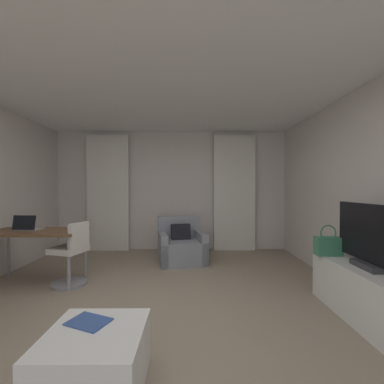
# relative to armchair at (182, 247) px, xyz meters

# --- Properties ---
(ground_plane) EXTENTS (12.00, 12.00, 0.00)m
(ground_plane) POSITION_rel_armchair_xyz_m (-0.25, -2.06, -0.27)
(ground_plane) COLOR gray
(wall_window) EXTENTS (5.12, 0.06, 2.60)m
(wall_window) POSITION_rel_armchair_xyz_m (-0.25, 0.97, 1.03)
(wall_window) COLOR silver
(wall_window) RESTS_ON ground
(ceiling) EXTENTS (5.12, 6.12, 0.06)m
(ceiling) POSITION_rel_armchair_xyz_m (-0.25, -2.06, 2.36)
(ceiling) COLOR white
(ceiling) RESTS_ON wall_left
(curtain_left_panel) EXTENTS (0.90, 0.06, 2.50)m
(curtain_left_panel) POSITION_rel_armchair_xyz_m (-1.62, 0.84, 0.98)
(curtain_left_panel) COLOR silver
(curtain_left_panel) RESTS_ON ground
(curtain_right_panel) EXTENTS (0.90, 0.06, 2.50)m
(curtain_right_panel) POSITION_rel_armchair_xyz_m (1.13, 0.84, 0.98)
(curtain_right_panel) COLOR silver
(curtain_right_panel) RESTS_ON ground
(armchair) EXTENTS (0.96, 0.93, 0.81)m
(armchair) POSITION_rel_armchair_xyz_m (0.00, 0.00, 0.00)
(armchair) COLOR gray
(armchair) RESTS_ON ground
(desk) EXTENTS (1.26, 0.63, 0.76)m
(desk) POSITION_rel_armchair_xyz_m (-2.02, -1.09, 0.42)
(desk) COLOR brown
(desk) RESTS_ON ground
(desk_chair) EXTENTS (0.49, 0.49, 0.88)m
(desk_chair) POSITION_rel_armchair_xyz_m (-1.50, -1.15, 0.12)
(desk_chair) COLOR gray
(desk_chair) RESTS_ON ground
(laptop) EXTENTS (0.33, 0.26, 0.22)m
(laptop) POSITION_rel_armchair_xyz_m (-2.16, -1.06, 0.53)
(laptop) COLOR #ADADB2
(laptop) RESTS_ON desk
(coffee_table) EXTENTS (0.64, 0.65, 0.41)m
(coffee_table) POSITION_rel_armchair_xyz_m (-0.48, -3.03, -0.07)
(coffee_table) COLOR white
(coffee_table) RESTS_ON ground
(magazine_open) EXTENTS (0.34, 0.29, 0.01)m
(magazine_open) POSITION_rel_armchair_xyz_m (-0.56, -2.92, 0.14)
(magazine_open) COLOR #335193
(magazine_open) RESTS_ON coffee_table
(tv_console) EXTENTS (0.49, 1.35, 0.54)m
(tv_console) POSITION_rel_armchair_xyz_m (1.98, -2.14, 0.00)
(tv_console) COLOR white
(tv_console) RESTS_ON ground
(tv_flatscreen) EXTENTS (0.20, 0.99, 0.65)m
(tv_flatscreen) POSITION_rel_armchair_xyz_m (1.98, -2.16, 0.58)
(tv_flatscreen) COLOR #333338
(tv_flatscreen) RESTS_ON tv_console
(handbag_primary) EXTENTS (0.30, 0.14, 0.37)m
(handbag_primary) POSITION_rel_armchair_xyz_m (1.83, -1.64, 0.39)
(handbag_primary) COLOR #387F5B
(handbag_primary) RESTS_ON tv_console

